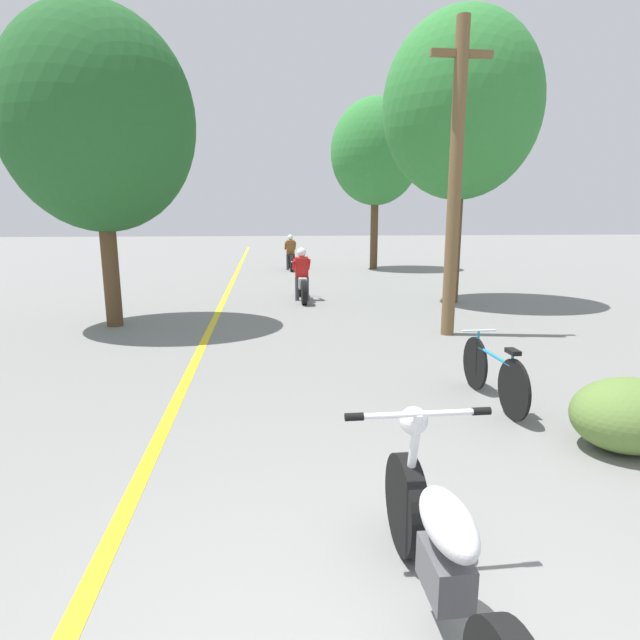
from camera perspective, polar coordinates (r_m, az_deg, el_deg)
The scene contains 10 objects.
lane_stripe_center at distance 14.39m, azimuth -10.74°, elevation 2.72°, with size 0.14×48.00×0.01m, color yellow.
utility_pole at distance 9.58m, azimuth 15.19°, elevation 15.24°, with size 1.10×0.24×5.52m.
roadside_tree_right_near at distance 13.66m, azimuth 15.89°, elevation 22.36°, with size 3.87×3.48×7.07m.
roadside_tree_right_far at distance 21.92m, azimuth 6.40°, elevation 18.49°, with size 3.76×3.39×7.01m.
roadside_tree_left at distance 11.03m, azimuth -24.02°, elevation 20.02°, with size 3.63×3.27×6.08m.
roadside_bush at distance 5.62m, azimuth 31.86°, elevation -9.21°, with size 1.10×0.88×0.70m.
motorcycle_foreground at distance 2.96m, azimuth 13.90°, elevation -24.88°, with size 0.89×2.08×1.06m.
motorcycle_rider_lead at distance 13.37m, azimuth -2.09°, elevation 4.55°, with size 0.50×2.11×1.40m.
motorcycle_rider_far at distance 21.36m, azimuth -3.38°, elevation 7.24°, with size 0.50×2.18×1.49m.
bicycle_parked at distance 6.30m, azimuth 19.18°, elevation -5.77°, with size 0.44×1.70×0.80m.
Camera 1 is at (-0.62, -1.76, 2.18)m, focal length 28.00 mm.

